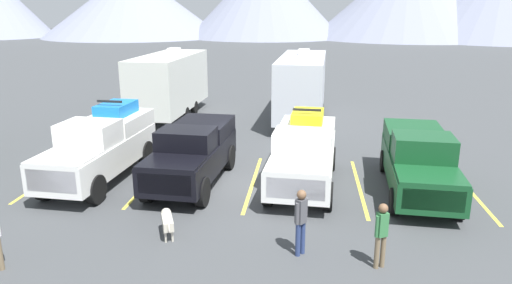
# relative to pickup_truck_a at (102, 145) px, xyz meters

# --- Properties ---
(ground_plane) EXTENTS (240.00, 240.00, 0.00)m
(ground_plane) POSITION_rel_pickup_truck_a_xyz_m (5.40, -0.05, -1.25)
(ground_plane) COLOR #3F4244
(pickup_truck_a) EXTENTS (2.38, 5.88, 2.69)m
(pickup_truck_a) POSITION_rel_pickup_truck_a_xyz_m (0.00, 0.00, 0.00)
(pickup_truck_a) COLOR white
(pickup_truck_a) RESTS_ON ground
(pickup_truck_b) EXTENTS (2.39, 5.41, 2.09)m
(pickup_truck_b) POSITION_rel_pickup_truck_a_xyz_m (3.32, -0.08, -0.13)
(pickup_truck_b) COLOR black
(pickup_truck_b) RESTS_ON ground
(pickup_truck_c) EXTENTS (2.45, 5.63, 2.50)m
(pickup_truck_c) POSITION_rel_pickup_truck_a_xyz_m (7.16, 0.23, -0.10)
(pickup_truck_c) COLOR white
(pickup_truck_c) RESTS_ON ground
(pickup_truck_d) EXTENTS (2.41, 5.84, 2.09)m
(pickup_truck_d) POSITION_rel_pickup_truck_a_xyz_m (10.94, -0.03, -0.17)
(pickup_truck_d) COLOR #144723
(pickup_truck_d) RESTS_ON ground
(lot_stripe_a) EXTENTS (0.12, 5.50, 0.01)m
(lot_stripe_a) POSITION_rel_pickup_truck_a_xyz_m (-1.97, 0.12, -1.24)
(lot_stripe_a) COLOR gold
(lot_stripe_a) RESTS_ON ground
(lot_stripe_b) EXTENTS (0.12, 5.50, 0.01)m
(lot_stripe_b) POSITION_rel_pickup_truck_a_xyz_m (1.72, 0.12, -1.24)
(lot_stripe_b) COLOR gold
(lot_stripe_b) RESTS_ON ground
(lot_stripe_c) EXTENTS (0.12, 5.50, 0.01)m
(lot_stripe_c) POSITION_rel_pickup_truck_a_xyz_m (5.40, 0.12, -1.24)
(lot_stripe_c) COLOR gold
(lot_stripe_c) RESTS_ON ground
(lot_stripe_d) EXTENTS (0.12, 5.50, 0.01)m
(lot_stripe_d) POSITION_rel_pickup_truck_a_xyz_m (9.08, 0.12, -1.24)
(lot_stripe_d) COLOR gold
(lot_stripe_d) RESTS_ON ground
(lot_stripe_e) EXTENTS (0.12, 5.50, 0.01)m
(lot_stripe_e) POSITION_rel_pickup_truck_a_xyz_m (12.77, 0.12, -1.24)
(lot_stripe_e) COLOR gold
(lot_stripe_e) RESTS_ON ground
(camper_trailer_a) EXTENTS (2.82, 8.47, 3.74)m
(camper_trailer_a) POSITION_rel_pickup_truck_a_xyz_m (-0.38, 9.95, 0.73)
(camper_trailer_a) COLOR silver
(camper_trailer_a) RESTS_ON ground
(camper_trailer_b) EXTENTS (2.69, 9.13, 3.75)m
(camper_trailer_b) POSITION_rel_pickup_truck_a_xyz_m (6.93, 9.86, 0.73)
(camper_trailer_b) COLOR silver
(camper_trailer_b) RESTS_ON ground
(person_a) EXTENTS (0.33, 0.28, 1.63)m
(person_a) POSITION_rel_pickup_truck_a_xyz_m (9.02, -5.19, -0.31)
(person_a) COLOR #726047
(person_a) RESTS_ON ground
(person_c) EXTENTS (0.32, 0.32, 1.72)m
(person_c) POSITION_rel_pickup_truck_a_xyz_m (7.14, -4.77, -0.25)
(person_c) COLOR navy
(person_c) RESTS_ON ground
(dog) EXTENTS (0.54, 0.96, 0.68)m
(dog) POSITION_rel_pickup_truck_a_xyz_m (3.57, -4.15, -0.79)
(dog) COLOR beige
(dog) RESTS_ON ground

